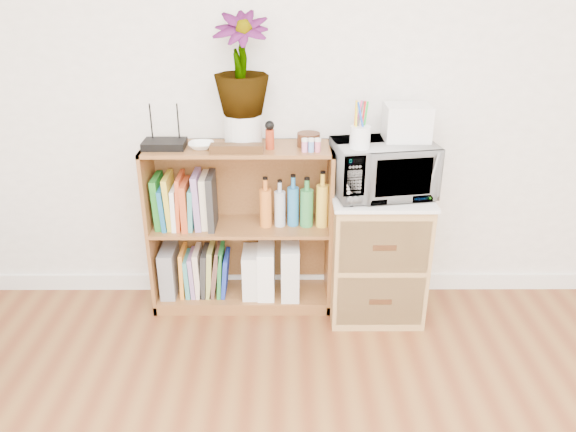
{
  "coord_description": "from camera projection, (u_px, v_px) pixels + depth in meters",
  "views": [
    {
      "loc": [
        -0.1,
        -0.72,
        1.82
      ],
      "look_at": [
        -0.09,
        1.95,
        0.62
      ],
      "focal_mm": 35.0,
      "sensor_mm": 36.0,
      "label": 1
    }
  ],
  "objects": [
    {
      "name": "magazine_holder_mid",
      "position": [
        266.0,
        270.0,
        3.22
      ],
      "size": [
        0.09,
        0.24,
        0.29
      ],
      "primitive_type": "cube",
      "color": "white",
      "rests_on": "bookshelf"
    },
    {
      "name": "small_appliance",
      "position": [
        407.0,
        122.0,
        2.84
      ],
      "size": [
        0.23,
        0.19,
        0.18
      ],
      "primitive_type": "cube",
      "color": "silver",
      "rests_on": "microwave"
    },
    {
      "name": "trinket_box",
      "position": [
        237.0,
        148.0,
        2.82
      ],
      "size": [
        0.27,
        0.07,
        0.04
      ],
      "primitive_type": "cube",
      "color": "#351F0E",
      "rests_on": "bookshelf"
    },
    {
      "name": "microwave",
      "position": [
        383.0,
        169.0,
        2.89
      ],
      "size": [
        0.55,
        0.42,
        0.28
      ],
      "primitive_type": "imported",
      "rotation": [
        0.0,
        0.0,
        0.17
      ],
      "color": "silver",
      "rests_on": "wicker_unit"
    },
    {
      "name": "liquor_bottles",
      "position": [
        295.0,
        201.0,
        3.05
      ],
      "size": [
        0.37,
        0.07,
        0.31
      ],
      "color": "orange",
      "rests_on": "bookshelf"
    },
    {
      "name": "plant_pot",
      "position": [
        243.0,
        130.0,
        2.91
      ],
      "size": [
        0.2,
        0.2,
        0.17
      ],
      "primitive_type": "cylinder",
      "color": "silver",
      "rests_on": "bookshelf"
    },
    {
      "name": "kokeshi_doll",
      "position": [
        270.0,
        139.0,
        2.87
      ],
      "size": [
        0.04,
        0.04,
        0.1
      ],
      "primitive_type": "cylinder",
      "color": "#9F2D13",
      "rests_on": "bookshelf"
    },
    {
      "name": "wooden_bowl",
      "position": [
        308.0,
        140.0,
        2.92
      ],
      "size": [
        0.12,
        0.12,
        0.07
      ],
      "primitive_type": "cylinder",
      "color": "#351E0E",
      "rests_on": "bookshelf"
    },
    {
      "name": "magazine_holder_right",
      "position": [
        290.0,
        268.0,
        3.21
      ],
      "size": [
        0.1,
        0.26,
        0.32
      ],
      "primitive_type": "cube",
      "color": "silver",
      "rests_on": "bookshelf"
    },
    {
      "name": "potted_plant",
      "position": [
        241.0,
        65.0,
        2.77
      ],
      "size": [
        0.28,
        0.28,
        0.5
      ],
      "primitive_type": "imported",
      "color": "#307A35",
      "rests_on": "plant_pot"
    },
    {
      "name": "file_box",
      "position": [
        170.0,
        270.0,
        3.23
      ],
      "size": [
        0.08,
        0.22,
        0.28
      ],
      "primitive_type": "cube",
      "color": "gray",
      "rests_on": "bookshelf"
    },
    {
      "name": "magazine_holder_left",
      "position": [
        251.0,
        272.0,
        3.22
      ],
      "size": [
        0.09,
        0.22,
        0.27
      ],
      "primitive_type": "cube",
      "color": "silver",
      "rests_on": "bookshelf"
    },
    {
      "name": "bookshelf",
      "position": [
        241.0,
        229.0,
        3.12
      ],
      "size": [
        1.0,
        0.3,
        0.95
      ],
      "primitive_type": "cube",
      "color": "brown",
      "rests_on": "ground"
    },
    {
      "name": "white_bowl",
      "position": [
        201.0,
        145.0,
        2.89
      ],
      "size": [
        0.13,
        0.13,
        0.03
      ],
      "primitive_type": "imported",
      "color": "white",
      "rests_on": "bookshelf"
    },
    {
      "name": "skirting_board",
      "position": [
        302.0,
        282.0,
        3.42
      ],
      "size": [
        4.0,
        0.02,
        0.1
      ],
      "primitive_type": "cube",
      "color": "white",
      "rests_on": "ground"
    },
    {
      "name": "wicker_unit",
      "position": [
        376.0,
        255.0,
        3.1
      ],
      "size": [
        0.5,
        0.45,
        0.7
      ],
      "primitive_type": "cube",
      "color": "#9E7542",
      "rests_on": "ground"
    },
    {
      "name": "paint_jars",
      "position": [
        311.0,
        146.0,
        2.83
      ],
      "size": [
        0.12,
        0.04,
        0.06
      ],
      "primitive_type": "cube",
      "color": "pink",
      "rests_on": "bookshelf"
    },
    {
      "name": "lower_books",
      "position": [
        205.0,
        271.0,
        3.23
      ],
      "size": [
        0.28,
        0.19,
        0.29
      ],
      "color": "orange",
      "rests_on": "bookshelf"
    },
    {
      "name": "pen_cup",
      "position": [
        360.0,
        137.0,
        2.72
      ],
      "size": [
        0.1,
        0.1,
        0.11
      ],
      "primitive_type": "cylinder",
      "color": "white",
      "rests_on": "microwave"
    },
    {
      "name": "router",
      "position": [
        164.0,
        144.0,
        2.9
      ],
      "size": [
        0.22,
        0.15,
        0.04
      ],
      "primitive_type": "cube",
      "color": "black",
      "rests_on": "bookshelf"
    },
    {
      "name": "cookbooks",
      "position": [
        186.0,
        202.0,
        3.05
      ],
      "size": [
        0.33,
        0.2,
        0.31
      ],
      "color": "#207B24",
      "rests_on": "bookshelf"
    }
  ]
}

